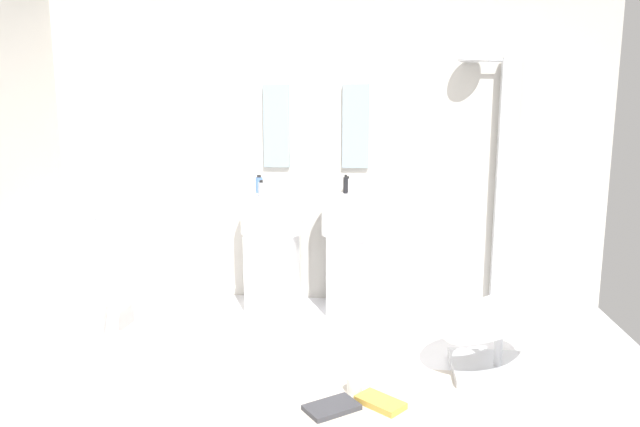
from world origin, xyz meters
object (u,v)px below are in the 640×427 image
towel_rack (117,257)px  soap_bottle_black (346,185)px  pedestal_sink_right (353,247)px  lounge_chair (500,321)px  pedestal_sink_left (272,245)px  soap_bottle_blue (259,185)px  coffee_mug (354,386)px  soap_bottle_grey (261,189)px  magazine_ochre (380,402)px  shower_column (503,180)px  soap_bottle_white (348,185)px  magazine_charcoal (332,407)px

towel_rack → soap_bottle_black: bearing=32.6°
pedestal_sink_right → lounge_chair: pedestal_sink_right is taller
pedestal_sink_left → soap_bottle_blue: 0.51m
coffee_mug → soap_bottle_black: soap_bottle_black is taller
soap_bottle_grey → lounge_chair: bearing=-29.4°
lounge_chair → soap_bottle_grey: size_ratio=7.99×
soap_bottle_black → pedestal_sink_right: bearing=-60.1°
magazine_ochre → coffee_mug: 0.20m
soap_bottle_grey → soap_bottle_black: 0.71m
shower_column → soap_bottle_black: shower_column is taller
coffee_mug → soap_bottle_blue: (-0.88, 1.55, 0.97)m
magazine_ochre → soap_bottle_white: (-0.30, 1.78, 1.00)m
soap_bottle_blue → soap_bottle_black: size_ratio=0.97×
magazine_charcoal → soap_bottle_blue: 2.16m
pedestal_sink_left → soap_bottle_white: size_ratio=7.78×
lounge_chair → magazine_ochre: lounge_chair is taller
soap_bottle_blue → soap_bottle_white: bearing=8.2°
shower_column → magazine_charcoal: bearing=-123.2°
towel_rack → magazine_ochre: bearing=-21.7°
soap_bottle_grey → magazine_ochre: bearing=-56.2°
pedestal_sink_right → lounge_chair: 1.49m
magazine_charcoal → soap_bottle_white: bearing=53.6°
soap_bottle_black → soap_bottle_white: bearing=74.9°
coffee_mug → soap_bottle_blue: bearing=119.7°
magazine_charcoal → pedestal_sink_left: bearing=73.7°
coffee_mug → lounge_chair: bearing=22.8°
shower_column → towel_rack: (-2.82, -1.06, -0.45)m
soap_bottle_grey → soap_bottle_white: bearing=26.0°
magazine_ochre → pedestal_sink_right: bearing=136.7°
pedestal_sink_left → pedestal_sink_right: bearing=0.0°
coffee_mug → soap_bottle_blue: size_ratio=0.63×
soap_bottle_white → soap_bottle_black: soap_bottle_black is taller
coffee_mug → shower_column: bearing=56.4°
coffee_mug → soap_bottle_white: (-0.15, 1.65, 0.97)m
pedestal_sink_right → soap_bottle_black: 0.51m
soap_bottle_white → soap_bottle_black: (-0.01, -0.05, 0.01)m
towel_rack → pedestal_sink_left: bearing=42.5°
pedestal_sink_right → pedestal_sink_left: bearing=180.0°
pedestal_sink_left → lounge_chair: 1.99m
lounge_chair → shower_column: bearing=79.8°
pedestal_sink_right → soap_bottle_blue: bearing=174.8°
soap_bottle_grey → soap_bottle_black: bearing=22.5°
pedestal_sink_left → towel_rack: size_ratio=1.12×
soap_bottle_white → soap_bottle_grey: bearing=-154.0°
magazine_charcoal → shower_column: bearing=19.3°
pedestal_sink_left → magazine_charcoal: size_ratio=3.67×
towel_rack → soap_bottle_grey: size_ratio=7.05×
soap_bottle_blue → soap_bottle_grey: bearing=-73.6°
towel_rack → coffee_mug: 1.90m
pedestal_sink_right → towel_rack: pedestal_sink_right is taller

